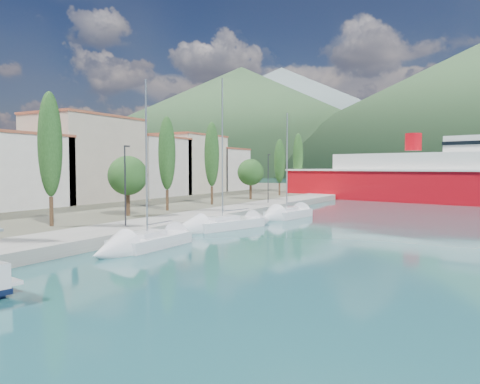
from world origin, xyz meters
The scene contains 10 objects.
ground centered at (0.00, 120.00, 0.00)m, with size 1400.00×1400.00×0.00m, color #205559.
quay centered at (-9.00, 26.00, 0.40)m, with size 5.00×88.00×0.80m, color gray.
land_strip centered at (-47.00, 36.00, 0.35)m, with size 70.00×148.00×0.70m, color #565644.
town_buildings centered at (-32.00, 36.91, 5.57)m, with size 9.20×69.20×11.30m.
tree_row centered at (-14.38, 31.61, 5.88)m, with size 3.73×63.09×10.60m.
lamp_posts centered at (-9.00, 14.99, 4.08)m, with size 0.15×45.63×6.06m.
sailboat_near centered at (-4.25, 7.60, 0.32)m, with size 2.49×8.20×11.76m.
sailboat_mid centered at (-5.15, 17.78, 0.32)m, with size 5.27×9.73×13.57m.
sailboat_far centered at (-3.29, 28.69, 0.33)m, with size 3.67×8.28×11.76m.
ferry centered at (12.64, 61.01, 3.38)m, with size 57.10×24.80×11.10m.
Camera 1 is at (14.99, -14.57, 5.19)m, focal length 35.00 mm.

